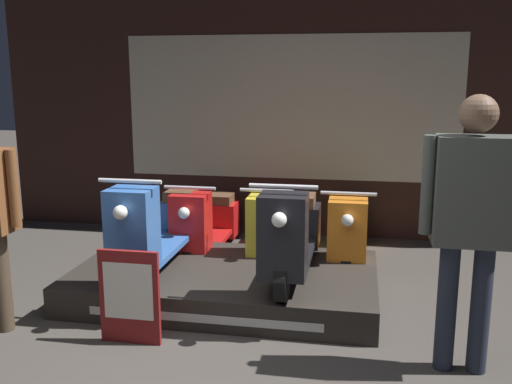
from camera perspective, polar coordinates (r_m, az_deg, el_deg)
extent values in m
cube|color=#331E19|center=(6.90, 3.42, 8.83)|extent=(7.24, 0.08, 3.20)
cube|color=beige|center=(6.85, 3.37, 8.39)|extent=(3.98, 0.01, 1.70)
cube|color=#2D2823|center=(5.14, -3.05, -8.99)|extent=(2.63, 1.52, 0.26)
cube|color=silver|center=(4.46, -5.37, -12.53)|extent=(1.84, 0.01, 0.07)
cylinder|color=black|center=(4.63, -12.19, -7.63)|extent=(0.09, 0.34, 0.34)
cylinder|color=black|center=(5.79, -7.32, -3.53)|extent=(0.09, 0.34, 0.34)
cube|color=#386BBC|center=(5.20, -9.48, -5.44)|extent=(0.34, 1.19, 0.05)
cube|color=#386BBC|center=(4.56, -12.25, -3.56)|extent=(0.35, 0.31, 0.63)
cube|color=#386BBC|center=(5.74, -7.42, -2.75)|extent=(0.37, 0.36, 0.39)
cube|color=brown|center=(5.68, -7.51, -0.34)|extent=(0.27, 0.32, 0.11)
cylinder|color=silver|center=(4.47, -12.50, 1.08)|extent=(0.51, 0.03, 0.03)
sphere|color=white|center=(4.32, -13.42, -2.01)|extent=(0.11, 0.11, 0.11)
cylinder|color=black|center=(4.33, 2.63, -8.74)|extent=(0.09, 0.34, 0.34)
cylinder|color=black|center=(5.55, 4.45, -4.13)|extent=(0.09, 0.34, 0.34)
cube|color=black|center=(4.94, 3.65, -6.24)|extent=(0.34, 1.19, 0.05)
cube|color=black|center=(4.25, 2.72, -4.40)|extent=(0.35, 0.31, 0.63)
cube|color=black|center=(5.50, 4.43, -3.32)|extent=(0.37, 0.36, 0.39)
cube|color=brown|center=(5.44, 4.46, -0.81)|extent=(0.27, 0.32, 0.11)
cylinder|color=silver|center=(4.15, 2.75, 0.56)|extent=(0.51, 0.03, 0.03)
sphere|color=white|center=(4.00, 2.33, -2.79)|extent=(0.11, 0.11, 0.11)
cylinder|color=black|center=(5.65, -6.52, -6.69)|extent=(0.09, 0.34, 0.34)
cylinder|color=black|center=(6.84, -3.39, -3.35)|extent=(0.09, 0.34, 0.34)
cube|color=red|center=(6.24, -4.80, -4.93)|extent=(0.34, 1.19, 0.05)
cube|color=red|center=(5.57, -6.53, -3.35)|extent=(0.35, 0.31, 0.63)
cube|color=red|center=(6.79, -3.45, -2.68)|extent=(0.37, 0.36, 0.39)
cube|color=brown|center=(6.73, -3.50, -0.65)|extent=(0.27, 0.32, 0.11)
cylinder|color=silver|center=(5.48, -6.64, 0.43)|extent=(0.51, 0.03, 0.03)
sphere|color=white|center=(5.33, -7.23, -2.09)|extent=(0.11, 0.11, 0.11)
cylinder|color=black|center=(5.48, 1.06, -7.18)|extent=(0.09, 0.34, 0.34)
cylinder|color=black|center=(6.71, 2.86, -3.65)|extent=(0.09, 0.34, 0.34)
cube|color=yellow|center=(6.09, 2.05, -5.31)|extent=(0.34, 1.19, 0.05)
cube|color=yellow|center=(5.41, 1.12, -3.75)|extent=(0.35, 0.31, 0.63)
cube|color=yellow|center=(6.66, 2.84, -2.98)|extent=(0.37, 0.36, 0.39)
cube|color=brown|center=(6.59, 2.85, -0.91)|extent=(0.27, 0.32, 0.11)
cylinder|color=silver|center=(5.31, 1.12, 0.15)|extent=(0.51, 0.03, 0.03)
sphere|color=white|center=(5.16, 0.75, -2.47)|extent=(0.11, 0.11, 0.11)
cylinder|color=black|center=(5.42, 8.99, -7.55)|extent=(0.09, 0.34, 0.34)
cylinder|color=black|center=(6.65, 9.30, -3.92)|extent=(0.09, 0.34, 0.34)
cube|color=orange|center=(6.04, 9.15, -5.62)|extent=(0.34, 1.19, 0.05)
cube|color=orange|center=(5.34, 9.11, -4.09)|extent=(0.35, 0.31, 0.63)
cube|color=orange|center=(6.61, 9.32, -3.24)|extent=(0.37, 0.36, 0.39)
cube|color=brown|center=(6.54, 9.39, -1.15)|extent=(0.27, 0.32, 0.11)
cylinder|color=silver|center=(5.25, 9.24, -0.15)|extent=(0.51, 0.03, 0.03)
sphere|color=white|center=(5.09, 9.11, -2.81)|extent=(0.11, 0.11, 0.11)
cylinder|color=#473828|center=(4.81, -24.08, -8.17)|extent=(0.13, 0.13, 0.79)
cylinder|color=brown|center=(4.53, -23.09, 0.34)|extent=(0.08, 0.08, 0.57)
cylinder|color=#232838|center=(4.04, 18.52, -10.83)|extent=(0.13, 0.13, 0.88)
cylinder|color=#232838|center=(4.08, 21.52, -10.84)|extent=(0.13, 0.13, 0.88)
cube|color=#474C47|center=(3.83, 20.85, 0.10)|extent=(0.47, 0.26, 0.69)
cylinder|color=#474C47|center=(3.79, 16.78, 0.66)|extent=(0.08, 0.08, 0.64)
sphere|color=brown|center=(3.77, 21.38, 7.31)|extent=(0.24, 0.24, 0.24)
cube|color=maroon|center=(4.31, -12.53, -10.24)|extent=(0.45, 0.04, 0.71)
cube|color=white|center=(4.27, -12.67, -9.67)|extent=(0.37, 0.01, 0.43)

